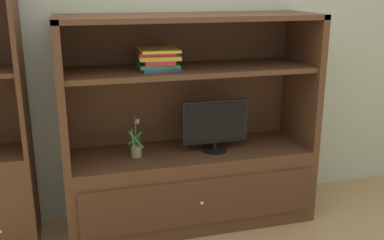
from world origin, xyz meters
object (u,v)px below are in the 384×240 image
at_px(media_console, 190,161).
at_px(tv_monitor, 215,124).
at_px(potted_plant, 136,148).
at_px(magazine_stack, 158,59).

height_order(media_console, tv_monitor, media_console).
xyz_separation_m(media_console, tv_monitor, (0.17, -0.07, 0.29)).
height_order(potted_plant, magazine_stack, magazine_stack).
height_order(media_console, potted_plant, media_console).
distance_m(tv_monitor, potted_plant, 0.60).
bearing_deg(tv_monitor, media_console, 159.00).
distance_m(media_console, potted_plant, 0.43).
height_order(media_console, magazine_stack, media_console).
relative_size(media_console, potted_plant, 6.13).
height_order(tv_monitor, potted_plant, tv_monitor).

